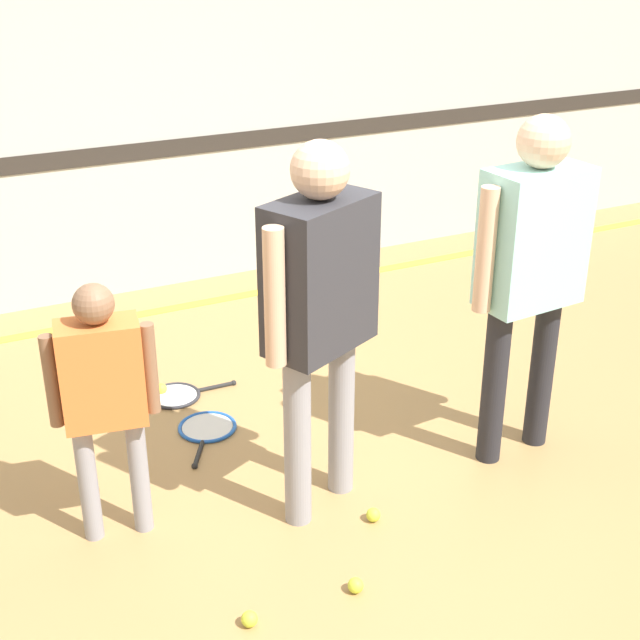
{
  "coord_description": "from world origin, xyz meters",
  "views": [
    {
      "loc": [
        -1.64,
        -3.03,
        2.56
      ],
      "look_at": [
        -0.12,
        0.08,
        0.95
      ],
      "focal_mm": 50.0,
      "sensor_mm": 36.0,
      "label": 1
    }
  ],
  "objects_px": {
    "tennis_ball_by_spare_racket": "(161,389)",
    "tennis_ball_stray_left": "(356,585)",
    "racket_second_spare": "(207,429)",
    "tennis_ball_stray_right": "(249,619)",
    "person_student_left": "(103,387)",
    "person_student_right": "(531,256)",
    "tennis_ball_near_instructor": "(373,515)",
    "racket_spare_on_floor": "(178,395)",
    "person_instructor": "(320,295)"
  },
  "relations": [
    {
      "from": "person_student_left",
      "to": "racket_second_spare",
      "type": "height_order",
      "value": "person_student_left"
    },
    {
      "from": "tennis_ball_by_spare_racket",
      "to": "tennis_ball_stray_left",
      "type": "distance_m",
      "value": 1.96
    },
    {
      "from": "person_student_left",
      "to": "tennis_ball_stray_left",
      "type": "height_order",
      "value": "person_student_left"
    },
    {
      "from": "person_student_right",
      "to": "tennis_ball_by_spare_racket",
      "type": "xyz_separation_m",
      "value": [
        -1.47,
        1.35,
        -1.04
      ]
    },
    {
      "from": "person_student_left",
      "to": "tennis_ball_near_instructor",
      "type": "xyz_separation_m",
      "value": [
        1.07,
        -0.43,
        -0.72
      ]
    },
    {
      "from": "person_student_left",
      "to": "tennis_ball_by_spare_racket",
      "type": "relative_size",
      "value": 18.33
    },
    {
      "from": "person_student_right",
      "to": "tennis_ball_stray_left",
      "type": "bearing_deg",
      "value": 20.76
    },
    {
      "from": "person_student_left",
      "to": "racket_spare_on_floor",
      "type": "bearing_deg",
      "value": 70.05
    },
    {
      "from": "racket_second_spare",
      "to": "tennis_ball_stray_left",
      "type": "distance_m",
      "value": 1.46
    },
    {
      "from": "person_student_left",
      "to": "tennis_ball_near_instructor",
      "type": "distance_m",
      "value": 1.36
    },
    {
      "from": "person_student_right",
      "to": "racket_spare_on_floor",
      "type": "xyz_separation_m",
      "value": [
        -1.39,
        1.28,
        -1.06
      ]
    },
    {
      "from": "person_student_right",
      "to": "racket_spare_on_floor",
      "type": "height_order",
      "value": "person_student_right"
    },
    {
      "from": "racket_second_spare",
      "to": "tennis_ball_by_spare_racket",
      "type": "xyz_separation_m",
      "value": [
        -0.1,
        0.49,
        0.02
      ]
    },
    {
      "from": "person_instructor",
      "to": "tennis_ball_near_instructor",
      "type": "height_order",
      "value": "person_instructor"
    },
    {
      "from": "racket_spare_on_floor",
      "to": "tennis_ball_stray_right",
      "type": "relative_size",
      "value": 8.02
    },
    {
      "from": "racket_second_spare",
      "to": "racket_spare_on_floor",
      "type": "bearing_deg",
      "value": -146.79
    },
    {
      "from": "tennis_ball_by_spare_racket",
      "to": "racket_spare_on_floor",
      "type": "bearing_deg",
      "value": -43.94
    },
    {
      "from": "tennis_ball_near_instructor",
      "to": "tennis_ball_stray_left",
      "type": "distance_m",
      "value": 0.48
    },
    {
      "from": "tennis_ball_stray_left",
      "to": "racket_spare_on_floor",
      "type": "bearing_deg",
      "value": 95.07
    },
    {
      "from": "person_student_left",
      "to": "tennis_ball_stray_left",
      "type": "xyz_separation_m",
      "value": [
        0.77,
        -0.81,
        -0.72
      ]
    },
    {
      "from": "person_instructor",
      "to": "tennis_ball_stray_left",
      "type": "distance_m",
      "value": 1.21
    },
    {
      "from": "racket_spare_on_floor",
      "to": "tennis_ball_stray_right",
      "type": "xyz_separation_m",
      "value": [
        -0.3,
        -1.86,
        0.02
      ]
    },
    {
      "from": "tennis_ball_near_instructor",
      "to": "tennis_ball_stray_left",
      "type": "relative_size",
      "value": 1.0
    },
    {
      "from": "racket_spare_on_floor",
      "to": "tennis_ball_near_instructor",
      "type": "relative_size",
      "value": 8.02
    },
    {
      "from": "racket_spare_on_floor",
      "to": "racket_second_spare",
      "type": "relative_size",
      "value": 0.95
    },
    {
      "from": "person_student_right",
      "to": "racket_second_spare",
      "type": "relative_size",
      "value": 3.12
    },
    {
      "from": "racket_second_spare",
      "to": "tennis_ball_stray_left",
      "type": "height_order",
      "value": "tennis_ball_stray_left"
    },
    {
      "from": "tennis_ball_stray_right",
      "to": "person_instructor",
      "type": "bearing_deg",
      "value": 44.95
    },
    {
      "from": "person_student_left",
      "to": "tennis_ball_near_instructor",
      "type": "bearing_deg",
      "value": -12.14
    },
    {
      "from": "racket_second_spare",
      "to": "tennis_ball_by_spare_racket",
      "type": "relative_size",
      "value": 8.45
    },
    {
      "from": "person_instructor",
      "to": "tennis_ball_stray_right",
      "type": "distance_m",
      "value": 1.34
    },
    {
      "from": "racket_second_spare",
      "to": "tennis_ball_stray_right",
      "type": "height_order",
      "value": "tennis_ball_stray_right"
    },
    {
      "from": "racket_spare_on_floor",
      "to": "person_student_left",
      "type": "bearing_deg",
      "value": -118.56
    },
    {
      "from": "person_instructor",
      "to": "tennis_ball_stray_right",
      "type": "xyz_separation_m",
      "value": [
        -0.6,
        -0.6,
        -1.04
      ]
    },
    {
      "from": "person_student_left",
      "to": "person_student_right",
      "type": "relative_size",
      "value": 0.7
    },
    {
      "from": "tennis_ball_stray_right",
      "to": "person_student_left",
      "type": "bearing_deg",
      "value": 111.36
    },
    {
      "from": "person_instructor",
      "to": "tennis_ball_stray_right",
      "type": "relative_size",
      "value": 26.27
    },
    {
      "from": "person_instructor",
      "to": "racket_second_spare",
      "type": "relative_size",
      "value": 3.11
    },
    {
      "from": "racket_spare_on_floor",
      "to": "racket_second_spare",
      "type": "xyz_separation_m",
      "value": [
        0.03,
        -0.42,
        0.0
      ]
    },
    {
      "from": "tennis_ball_near_instructor",
      "to": "tennis_ball_stray_right",
      "type": "bearing_deg",
      "value": -154.32
    },
    {
      "from": "racket_spare_on_floor",
      "to": "person_student_right",
      "type": "bearing_deg",
      "value": -41.27
    },
    {
      "from": "person_student_left",
      "to": "tennis_ball_by_spare_racket",
      "type": "xyz_separation_m",
      "value": [
        0.53,
        1.13,
        -0.72
      ]
    },
    {
      "from": "tennis_ball_by_spare_racket",
      "to": "tennis_ball_stray_right",
      "type": "relative_size",
      "value": 1.0
    },
    {
      "from": "racket_spare_on_floor",
      "to": "tennis_ball_near_instructor",
      "type": "height_order",
      "value": "tennis_ball_near_instructor"
    },
    {
      "from": "person_instructor",
      "to": "person_student_right",
      "type": "bearing_deg",
      "value": -26.17
    },
    {
      "from": "person_student_left",
      "to": "racket_spare_on_floor",
      "type": "relative_size",
      "value": 2.29
    },
    {
      "from": "tennis_ball_stray_left",
      "to": "person_instructor",
      "type": "bearing_deg",
      "value": 77.65
    },
    {
      "from": "person_student_left",
      "to": "tennis_ball_near_instructor",
      "type": "relative_size",
      "value": 18.33
    },
    {
      "from": "racket_second_spare",
      "to": "person_instructor",
      "type": "bearing_deg",
      "value": 46.92
    },
    {
      "from": "person_student_left",
      "to": "tennis_ball_stray_right",
      "type": "distance_m",
      "value": 1.11
    }
  ]
}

